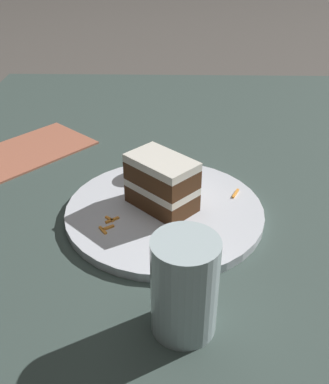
# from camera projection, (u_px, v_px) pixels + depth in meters

# --- Properties ---
(ground_plane) EXTENTS (6.00, 6.00, 0.00)m
(ground_plane) POSITION_uv_depth(u_px,v_px,m) (185.00, 218.00, 0.75)
(ground_plane) COLOR #4C4742
(ground_plane) RESTS_ON ground
(dining_table) EXTENTS (1.39, 1.02, 0.03)m
(dining_table) POSITION_uv_depth(u_px,v_px,m) (185.00, 211.00, 0.74)
(dining_table) COLOR #384742
(dining_table) RESTS_ON ground
(plate) EXTENTS (0.31, 0.31, 0.01)m
(plate) POSITION_uv_depth(u_px,v_px,m) (164.00, 211.00, 0.70)
(plate) COLOR silver
(plate) RESTS_ON dining_table
(cake_slice) EXTENTS (0.12, 0.12, 0.08)m
(cake_slice) POSITION_uv_depth(u_px,v_px,m) (162.00, 183.00, 0.68)
(cake_slice) COLOR #4C2D19
(cake_slice) RESTS_ON plate
(cream_dollop) EXTENTS (0.05, 0.05, 0.04)m
(cream_dollop) POSITION_uv_depth(u_px,v_px,m) (142.00, 166.00, 0.78)
(cream_dollop) COLOR white
(cream_dollop) RESTS_ON plate
(orange_garnish) EXTENTS (0.05, 0.05, 0.01)m
(orange_garnish) POSITION_uv_depth(u_px,v_px,m) (187.00, 247.00, 0.61)
(orange_garnish) COLOR orange
(orange_garnish) RESTS_ON plate
(carrot_shreds_scatter) EXTENTS (0.20, 0.22, 0.00)m
(carrot_shreds_scatter) POSITION_uv_depth(u_px,v_px,m) (149.00, 207.00, 0.70)
(carrot_shreds_scatter) COLOR orange
(carrot_shreds_scatter) RESTS_ON plate
(drinking_glass) EXTENTS (0.07, 0.07, 0.12)m
(drinking_glass) POSITION_uv_depth(u_px,v_px,m) (184.00, 292.00, 0.49)
(drinking_glass) COLOR silver
(drinking_glass) RESTS_ON dining_table
(menu_card) EXTENTS (0.28, 0.28, 0.00)m
(menu_card) POSITION_uv_depth(u_px,v_px,m) (26.00, 152.00, 0.89)
(menu_card) COLOR #B2664C
(menu_card) RESTS_ON dining_table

